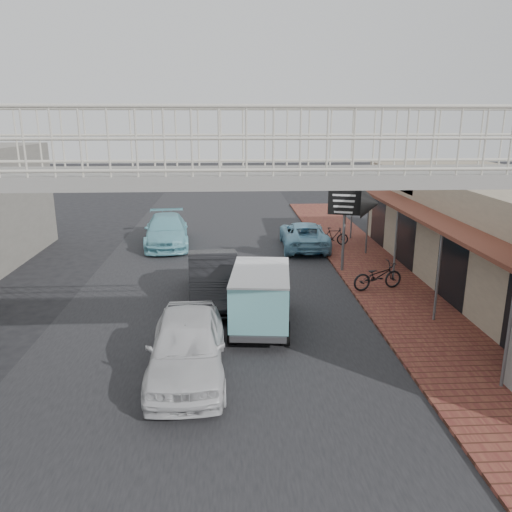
{
  "coord_description": "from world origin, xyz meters",
  "views": [
    {
      "loc": [
        0.59,
        -13.14,
        6.15
      ],
      "look_at": [
        1.43,
        2.59,
        1.8
      ],
      "focal_mm": 35.0,
      "sensor_mm": 36.0,
      "label": 1
    }
  ],
  "objects": [
    {
      "name": "ground",
      "position": [
        0.0,
        0.0,
        0.0
      ],
      "size": [
        120.0,
        120.0,
        0.0
      ],
      "primitive_type": "plane",
      "color": "black",
      "rests_on": "ground"
    },
    {
      "name": "road_strip",
      "position": [
        0.0,
        0.0,
        0.01
      ],
      "size": [
        10.0,
        60.0,
        0.01
      ],
      "primitive_type": "cube",
      "color": "black",
      "rests_on": "ground"
    },
    {
      "name": "sidewalk",
      "position": [
        6.5,
        3.0,
        0.05
      ],
      "size": [
        3.0,
        40.0,
        0.1
      ],
      "primitive_type": "cube",
      "color": "brown",
      "rests_on": "ground"
    },
    {
      "name": "footbridge",
      "position": [
        0.0,
        -4.0,
        3.18
      ],
      "size": [
        16.4,
        2.4,
        6.34
      ],
      "color": "gray",
      "rests_on": "ground"
    },
    {
      "name": "white_hatchback",
      "position": [
        -0.5,
        -1.88,
        0.78
      ],
      "size": [
        1.98,
        4.65,
        1.57
      ],
      "primitive_type": "imported",
      "rotation": [
        0.0,
        0.0,
        0.03
      ],
      "color": "silver",
      "rests_on": "ground"
    },
    {
      "name": "dark_sedan",
      "position": [
        0.0,
        3.33,
        0.8
      ],
      "size": [
        2.1,
        5.01,
        1.61
      ],
      "primitive_type": "imported",
      "rotation": [
        0.0,
        0.0,
        0.08
      ],
      "color": "black",
      "rests_on": "ground"
    },
    {
      "name": "angkot_curb",
      "position": [
        4.2,
        10.5,
        0.65
      ],
      "size": [
        2.29,
        4.71,
        1.29
      ],
      "primitive_type": "imported",
      "rotation": [
        0.0,
        0.0,
        3.11
      ],
      "color": "#75B0CB",
      "rests_on": "ground"
    },
    {
      "name": "angkot_far",
      "position": [
        -2.58,
        11.41,
        0.75
      ],
      "size": [
        2.6,
        5.32,
        1.49
      ],
      "primitive_type": "imported",
      "rotation": [
        0.0,
        0.0,
        0.1
      ],
      "color": "#78C2D1",
      "rests_on": "ground"
    },
    {
      "name": "angkot_van",
      "position": [
        1.49,
        0.98,
        1.17
      ],
      "size": [
        2.07,
        3.91,
        1.85
      ],
      "rotation": [
        0.0,
        0.0,
        -0.1
      ],
      "color": "black",
      "rests_on": "ground"
    },
    {
      "name": "motorcycle_near",
      "position": [
        5.96,
        3.93,
        0.61
      ],
      "size": [
        2.05,
        1.14,
        1.02
      ],
      "primitive_type": "imported",
      "rotation": [
        0.0,
        0.0,
        1.82
      ],
      "color": "black",
      "rests_on": "sidewalk"
    },
    {
      "name": "motorcycle_far",
      "position": [
        5.69,
        10.58,
        0.55
      ],
      "size": [
        1.49,
        0.43,
        0.89
      ],
      "primitive_type": "imported",
      "rotation": [
        0.0,
        0.0,
        1.58
      ],
      "color": "black",
      "rests_on": "sidewalk"
    },
    {
      "name": "arrow_sign",
      "position": [
        6.0,
        6.09,
        2.89
      ],
      "size": [
        2.09,
        1.39,
        3.46
      ],
      "rotation": [
        0.0,
        0.0,
        -0.29
      ],
      "color": "#59595B",
      "rests_on": "sidewalk"
    }
  ]
}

